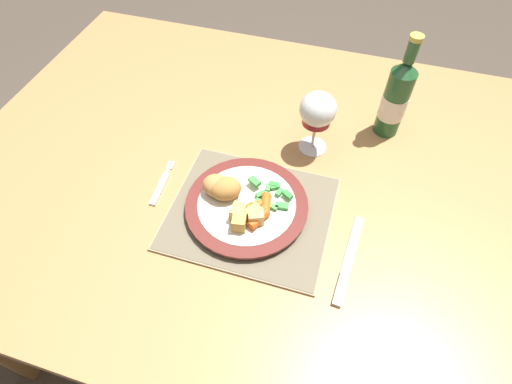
% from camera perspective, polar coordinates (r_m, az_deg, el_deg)
% --- Properties ---
extents(ground_plane, '(6.00, 6.00, 0.00)m').
position_cam_1_polar(ground_plane, '(1.57, 0.99, -14.70)').
color(ground_plane, '#4C4238').
extents(dining_table, '(1.47, 1.06, 0.74)m').
position_cam_1_polar(dining_table, '(0.99, 1.52, 0.50)').
color(dining_table, '#AD7F4C').
rests_on(dining_table, ground).
extents(placemat, '(0.34, 0.29, 0.01)m').
position_cam_1_polar(placemat, '(0.85, -0.58, -3.03)').
color(placemat, gray).
rests_on(placemat, dining_table).
extents(dinner_plate, '(0.26, 0.26, 0.02)m').
position_cam_1_polar(dinner_plate, '(0.85, -1.34, -1.94)').
color(dinner_plate, silver).
rests_on(dinner_plate, placemat).
extents(breaded_croquettes, '(0.09, 0.08, 0.05)m').
position_cam_1_polar(breaded_croquettes, '(0.84, -4.98, 0.69)').
color(breaded_croquettes, tan).
rests_on(breaded_croquettes, dinner_plate).
extents(green_beans_pile, '(0.10, 0.08, 0.02)m').
position_cam_1_polar(green_beans_pile, '(0.84, 2.01, -0.49)').
color(green_beans_pile, green).
rests_on(green_beans_pile, dinner_plate).
extents(glazed_carrots, '(0.06, 0.09, 0.02)m').
position_cam_1_polar(glazed_carrots, '(0.81, 0.15, -2.98)').
color(glazed_carrots, orange).
rests_on(glazed_carrots, dinner_plate).
extents(fork, '(0.02, 0.13, 0.01)m').
position_cam_1_polar(fork, '(0.92, -13.41, 0.89)').
color(fork, silver).
rests_on(fork, dining_table).
extents(table_knife, '(0.03, 0.21, 0.01)m').
position_cam_1_polar(table_knife, '(0.81, 12.83, -10.35)').
color(table_knife, silver).
rests_on(table_knife, dining_table).
extents(wine_glass, '(0.08, 0.08, 0.16)m').
position_cam_1_polar(wine_glass, '(0.91, 8.79, 11.25)').
color(wine_glass, silver).
rests_on(wine_glass, dining_table).
extents(bottle, '(0.06, 0.06, 0.26)m').
position_cam_1_polar(bottle, '(1.01, 19.31, 12.49)').
color(bottle, '#23562D').
rests_on(bottle, dining_table).
extents(roast_potatoes, '(0.07, 0.06, 0.03)m').
position_cam_1_polar(roast_potatoes, '(0.80, -1.37, -3.51)').
color(roast_potatoes, '#DBB256').
rests_on(roast_potatoes, dinner_plate).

